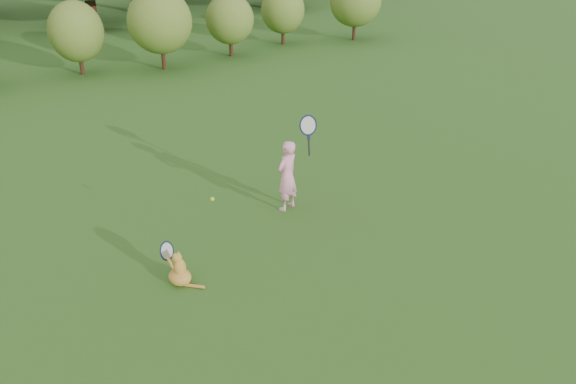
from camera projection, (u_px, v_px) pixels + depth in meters
ground at (306, 250)px, 9.35m from camera, size 100.00×100.00×0.00m
shrub_row at (69, 37)px, 18.26m from camera, size 28.00×3.00×2.80m
child at (288, 174)px, 10.36m from camera, size 0.81×0.55×2.04m
cat at (178, 267)px, 8.41m from camera, size 0.49×0.78×0.74m
tennis_ball at (212, 199)px, 8.68m from camera, size 0.07×0.07×0.07m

